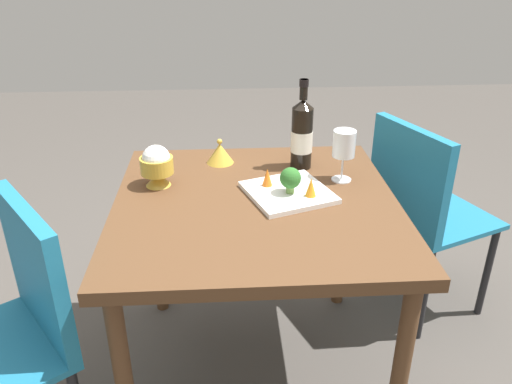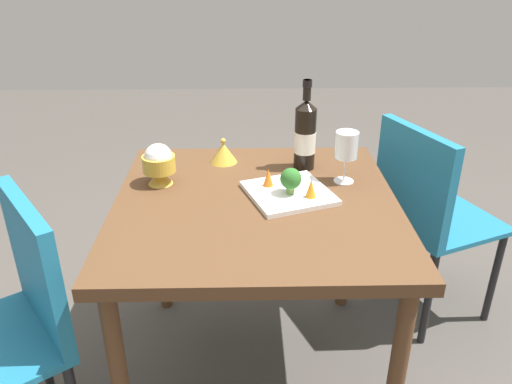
# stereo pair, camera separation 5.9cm
# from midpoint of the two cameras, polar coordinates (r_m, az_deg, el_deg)

# --- Properties ---
(ground_plane) EXTENTS (8.00, 8.00, 0.00)m
(ground_plane) POSITION_cam_midpoint_polar(r_m,az_deg,el_deg) (2.06, -0.87, -19.01)
(ground_plane) COLOR #4C4742
(dining_table) EXTENTS (0.90, 0.90, 0.72)m
(dining_table) POSITION_cam_midpoint_polar(r_m,az_deg,el_deg) (1.67, -1.02, -3.48)
(dining_table) COLOR brown
(dining_table) RESTS_ON ground_plane
(chair_near_window) EXTENTS (0.52, 0.52, 0.85)m
(chair_near_window) POSITION_cam_midpoint_polar(r_m,az_deg,el_deg) (2.13, 16.86, -1.04)
(chair_near_window) COLOR teal
(chair_near_window) RESTS_ON ground_plane
(chair_by_wall) EXTENTS (0.56, 0.56, 0.85)m
(chair_by_wall) POSITION_cam_midpoint_polar(r_m,az_deg,el_deg) (1.62, -26.02, -12.37)
(chair_by_wall) COLOR teal
(chair_by_wall) RESTS_ON ground_plane
(wine_bottle) EXTENTS (0.08, 0.08, 0.32)m
(wine_bottle) POSITION_cam_midpoint_polar(r_m,az_deg,el_deg) (1.83, 4.18, 6.42)
(wine_bottle) COLOR black
(wine_bottle) RESTS_ON dining_table
(wine_glass) EXTENTS (0.08, 0.08, 0.18)m
(wine_glass) POSITION_cam_midpoint_polar(r_m,az_deg,el_deg) (1.74, 8.77, 5.17)
(wine_glass) COLOR white
(wine_glass) RESTS_ON dining_table
(rice_bowl) EXTENTS (0.11, 0.11, 0.14)m
(rice_bowl) POSITION_cam_midpoint_polar(r_m,az_deg,el_deg) (1.74, -11.91, 2.95)
(rice_bowl) COLOR gold
(rice_bowl) RESTS_ON dining_table
(rice_bowl_lid) EXTENTS (0.10, 0.10, 0.09)m
(rice_bowl_lid) POSITION_cam_midpoint_polar(r_m,az_deg,el_deg) (1.90, -4.91, 4.33)
(rice_bowl_lid) COLOR gold
(rice_bowl_lid) RESTS_ON dining_table
(serving_plate) EXTENTS (0.32, 0.32, 0.02)m
(serving_plate) POSITION_cam_midpoint_polar(r_m,az_deg,el_deg) (1.66, 2.58, -0.05)
(serving_plate) COLOR white
(serving_plate) RESTS_ON dining_table
(broccoli_floret) EXTENTS (0.07, 0.07, 0.09)m
(broccoli_floret) POSITION_cam_midpoint_polar(r_m,az_deg,el_deg) (1.62, 2.79, 1.48)
(broccoli_floret) COLOR #729E4C
(broccoli_floret) RESTS_ON serving_plate
(carrot_garnish_left) EXTENTS (0.03, 0.03, 0.06)m
(carrot_garnish_left) POSITION_cam_midpoint_polar(r_m,az_deg,el_deg) (1.68, 0.25, 1.65)
(carrot_garnish_left) COLOR orange
(carrot_garnish_left) RESTS_ON serving_plate
(carrot_garnish_right) EXTENTS (0.03, 0.03, 0.06)m
(carrot_garnish_right) POSITION_cam_midpoint_polar(r_m,az_deg,el_deg) (1.62, 5.06, 0.53)
(carrot_garnish_right) COLOR orange
(carrot_garnish_right) RESTS_ON serving_plate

